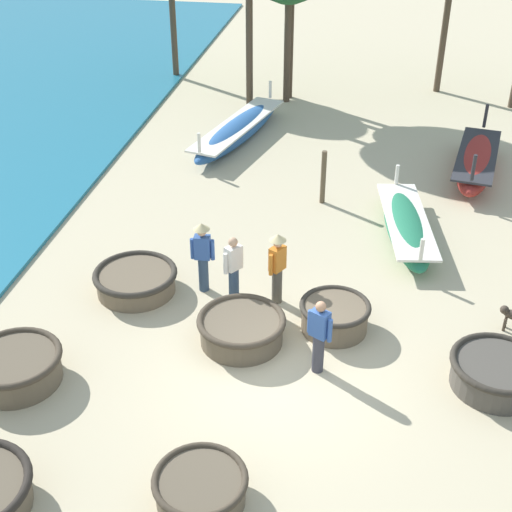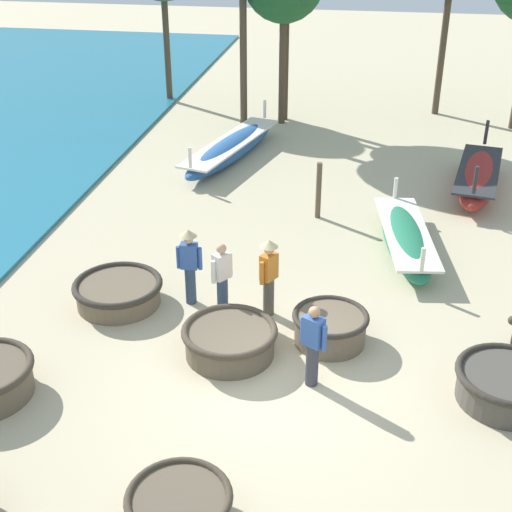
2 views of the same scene
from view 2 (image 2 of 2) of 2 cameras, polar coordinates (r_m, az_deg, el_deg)
ground_plane at (r=12.58m, az=1.46°, el=-10.25°), size 80.00×80.00×0.00m
coracle_far_left at (r=14.89m, az=-10.97°, el=-2.81°), size 1.84×1.84×0.52m
coracle_beside_post at (r=12.76m, az=19.41°, el=-9.66°), size 1.74×1.74×0.60m
coracle_center at (r=13.13m, az=-2.12°, el=-6.71°), size 1.77×1.77×0.58m
coracle_nearest at (r=13.51m, az=5.95°, el=-5.65°), size 1.45×1.45×0.62m
coracle_weathered at (r=10.23m, az=-6.16°, el=-19.36°), size 1.47×1.47×0.52m
long_boat_green_hull at (r=22.44m, az=-1.99°, el=8.62°), size 2.38×5.69×1.19m
long_boat_blue_hull at (r=20.85m, az=17.32°, el=6.01°), size 1.78×4.48×1.47m
long_boat_ochre_hull at (r=17.08m, az=11.88°, el=1.40°), size 1.54×4.31×1.05m
fisherman_by_coracle at (r=13.94m, az=1.03°, el=-1.34°), size 0.36×0.47×1.67m
fisherman_with_hat at (r=14.39m, az=-5.35°, el=-0.45°), size 0.53×0.36×1.67m
fisherman_hauling at (r=14.04m, az=-2.73°, el=-1.71°), size 0.38×0.44×1.57m
fisherman_crouching at (r=12.14m, az=4.58°, el=-7.02°), size 0.47×0.36×1.57m
mooring_post_shoreline at (r=18.28m, az=5.03°, el=5.24°), size 0.14×0.14×1.49m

